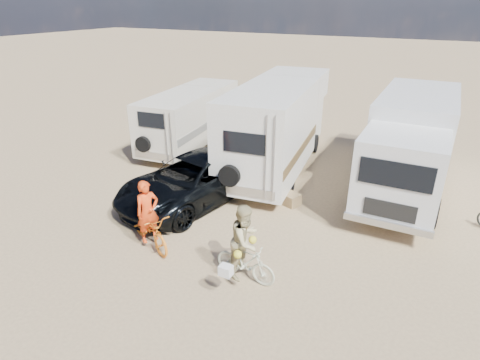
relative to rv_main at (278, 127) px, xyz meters
The scene contains 11 objects.
ground 6.83m from the rv_main, 86.10° to the right, with size 140.00×140.00×0.00m, color tan.
rv_main is the anchor object (origin of this frame).
rv_left 4.55m from the rv_main, behind, with size 2.08×6.16×2.53m, color beige, non-canonical shape.
box_truck 4.77m from the rv_main, ahead, with size 2.47×7.73×3.23m, color silver, non-canonical shape.
dark_suv 4.26m from the rv_main, 108.53° to the right, with size 2.54×5.50×1.53m, color black.
bike_man 6.91m from the rv_main, 97.36° to the right, with size 0.69×1.99×1.05m, color orange.
bike_woman 7.25m from the rv_main, 73.04° to the right, with size 0.45×1.59×0.96m, color beige.
rider_man 6.86m from the rv_main, 97.36° to the right, with size 0.64×0.42×1.75m, color #E94213.
rider_woman 7.19m from the rv_main, 73.04° to the right, with size 0.89×0.69×1.83m, color tan.
cooler 5.24m from the rv_main, 114.91° to the right, with size 0.59×0.43×0.47m, color #275E84.
crate 3.56m from the rv_main, 58.14° to the right, with size 0.49×0.49×0.39m, color #92764F.
Camera 1 is at (5.15, -7.17, 6.19)m, focal length 29.66 mm.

